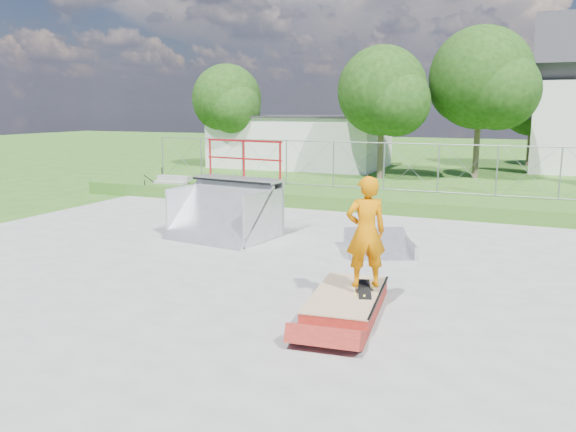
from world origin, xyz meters
name	(u,v)px	position (x,y,z in m)	size (l,w,h in m)	color
ground	(264,279)	(0.00, 0.00, 0.00)	(120.00, 120.00, 0.00)	#29601B
concrete_pad	(264,278)	(0.00, 0.00, 0.02)	(20.00, 16.00, 0.04)	gray
grass_berm	(376,201)	(0.00, 9.50, 0.25)	(24.00, 3.00, 0.50)	#29601B
grind_box	(347,303)	(2.20, -1.18, 0.18)	(1.39, 2.47, 0.35)	maroon
quarter_pipe	(221,191)	(-2.70, 2.99, 1.33)	(2.66, 2.25, 2.66)	#A9ADB2
flat_bank_ramp	(379,245)	(1.72, 3.00, 0.24)	(1.55, 1.65, 0.48)	#A9ADB2
skateboard	(364,290)	(2.46, -1.00, 0.40)	(0.22, 0.80, 0.02)	black
skater	(366,236)	(2.46, -1.00, 1.37)	(0.71, 0.47, 1.96)	#D06E00
concrete_stairs	(168,187)	(-8.50, 8.70, 0.40)	(1.50, 1.60, 0.80)	gray
chain_link_fence	(384,166)	(0.00, 10.50, 1.40)	(20.00, 0.06, 1.80)	gray
utility_building_flat	(301,142)	(-8.00, 22.00, 1.50)	(10.00, 6.00, 3.00)	silver
tree_left_near	(386,94)	(-1.75, 17.83, 4.24)	(4.76, 4.48, 6.65)	brown
tree_center	(486,82)	(2.78, 19.81, 4.85)	(5.44, 5.12, 7.60)	brown
tree_left_far	(229,102)	(-11.77, 19.85, 3.94)	(4.42, 4.16, 6.18)	brown
tree_back_mid	(537,107)	(5.21, 27.86, 3.63)	(4.08, 3.84, 5.70)	brown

